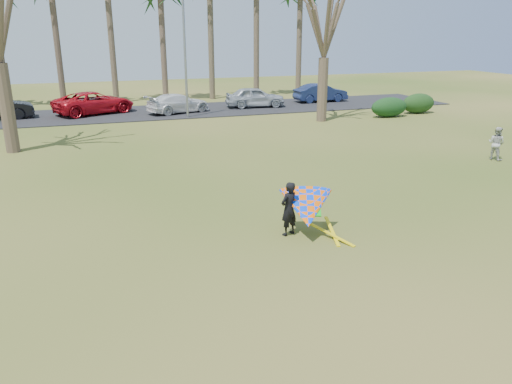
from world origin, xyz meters
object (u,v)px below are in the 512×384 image
object	(u,v)px
pedestrian_a	(496,143)
kite_flyer	(305,208)
car_4	(255,97)
streetlight	(187,49)
car_3	(178,103)
car_2	(94,103)
car_5	(321,93)
bare_tree_right	(326,14)

from	to	relation	value
pedestrian_a	kite_flyer	xyz separation A→B (m)	(-11.85, -5.29, 0.09)
car_4	kite_flyer	distance (m)	24.91
streetlight	car_3	bearing A→B (deg)	100.42
car_2	kite_flyer	size ratio (longest dim) A/B	2.30
streetlight	car_4	world-z (taller)	streetlight
streetlight	car_4	xyz separation A→B (m)	(5.63, 2.89, -3.65)
streetlight	car_2	distance (m)	7.86
car_3	pedestrian_a	bearing A→B (deg)	-167.06
car_5	pedestrian_a	size ratio (longest dim) A/B	2.87
car_5	kite_flyer	xyz separation A→B (m)	(-12.71, -25.07, 0.07)
car_4	kite_flyer	size ratio (longest dim) A/B	1.86
car_2	bare_tree_right	bearing A→B (deg)	-143.14
car_3	streetlight	bearing A→B (deg)	171.37
bare_tree_right	pedestrian_a	bearing A→B (deg)	-75.97
car_5	kite_flyer	world-z (taller)	kite_flyer
car_5	kite_flyer	distance (m)	28.11
streetlight	car_5	size ratio (longest dim) A/B	1.84
car_4	car_5	world-z (taller)	car_4
bare_tree_right	car_3	size ratio (longest dim) A/B	2.03
car_3	pedestrian_a	world-z (taller)	pedestrian_a
bare_tree_right	car_2	bearing A→B (deg)	151.46
pedestrian_a	car_5	bearing A→B (deg)	-22.65
bare_tree_right	car_2	world-z (taller)	bare_tree_right
streetlight	car_2	world-z (taller)	streetlight
car_4	pedestrian_a	xyz separation A→B (m)	(5.16, -18.70, -0.06)
kite_flyer	car_5	bearing A→B (deg)	63.12
streetlight	kite_flyer	bearing A→B (deg)	-92.88
car_2	pedestrian_a	world-z (taller)	car_2
car_4	car_5	size ratio (longest dim) A/B	1.02
bare_tree_right	pedestrian_a	size ratio (longest dim) A/B	6.09
bare_tree_right	streetlight	xyz separation A→B (m)	(-7.84, 4.00, -2.10)
kite_flyer	streetlight	bearing A→B (deg)	87.12
bare_tree_right	pedestrian_a	distance (m)	13.49
car_3	car_5	world-z (taller)	car_5
bare_tree_right	car_5	bearing A→B (deg)	64.47
bare_tree_right	kite_flyer	distance (m)	20.11
car_5	pedestrian_a	xyz separation A→B (m)	(-0.86, -19.78, -0.02)
car_2	car_5	bearing A→B (deg)	-113.16
bare_tree_right	streetlight	bearing A→B (deg)	152.97
car_2	car_3	bearing A→B (deg)	-129.10
streetlight	car_4	bearing A→B (deg)	27.20
streetlight	kite_flyer	size ratio (longest dim) A/B	3.35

